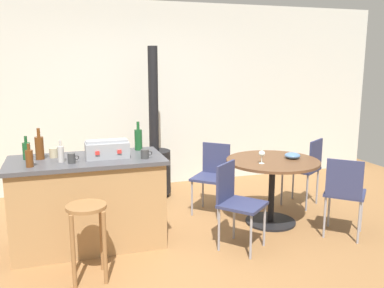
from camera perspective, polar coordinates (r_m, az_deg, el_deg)
ground_plane at (r=4.22m, az=-1.60°, el=-14.66°), size 8.80×8.80×0.00m
back_wall at (r=6.17m, az=-7.98°, el=6.54°), size 8.00×0.10×2.70m
kitchen_island at (r=4.34m, az=-14.05°, el=-7.73°), size 1.51×0.75×0.91m
wooden_stool at (r=3.67m, az=-14.24°, el=-10.77°), size 0.34×0.34×0.67m
dining_table at (r=4.83m, az=10.98°, el=-4.17°), size 1.05×1.05×0.75m
folding_chair_near at (r=4.65m, az=20.25°, el=-6.02°), size 0.57×0.57×0.87m
folding_chair_far at (r=5.52m, az=15.42°, el=-2.96°), size 0.56×0.56×0.88m
folding_chair_left at (r=5.14m, az=2.84°, el=-3.96°), size 0.57×0.57×0.85m
folding_chair_right at (r=4.17m, az=6.09°, el=-7.51°), size 0.56×0.56×0.86m
wood_stove at (r=5.73m, az=-5.18°, el=-2.42°), size 0.44×0.45×2.05m
toolbox at (r=4.19m, az=-11.62°, el=-0.71°), size 0.42×0.24×0.18m
bottle_0 at (r=4.30m, az=-20.25°, el=-0.43°), size 0.08×0.08×0.31m
bottle_1 at (r=4.34m, az=-21.82°, el=-0.82°), size 0.07×0.07×0.23m
bottle_2 at (r=4.02m, az=-21.48°, el=-1.80°), size 0.07×0.07×0.22m
bottle_3 at (r=4.12m, az=-17.60°, el=-1.27°), size 0.06×0.06×0.21m
bottle_4 at (r=4.50m, az=-7.40°, el=0.68°), size 0.08×0.08×0.31m
cup_0 at (r=4.34m, az=-18.48°, el=-1.15°), size 0.12×0.08×0.10m
cup_1 at (r=4.05m, az=-16.22°, el=-1.89°), size 0.11×0.07×0.10m
cup_2 at (r=4.11m, az=-6.48°, el=-1.37°), size 0.12×0.08×0.09m
wine_glass at (r=4.57m, az=9.59°, el=-1.37°), size 0.07×0.07×0.14m
serving_bowl at (r=4.90m, az=13.66°, el=-1.55°), size 0.18×0.18×0.07m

